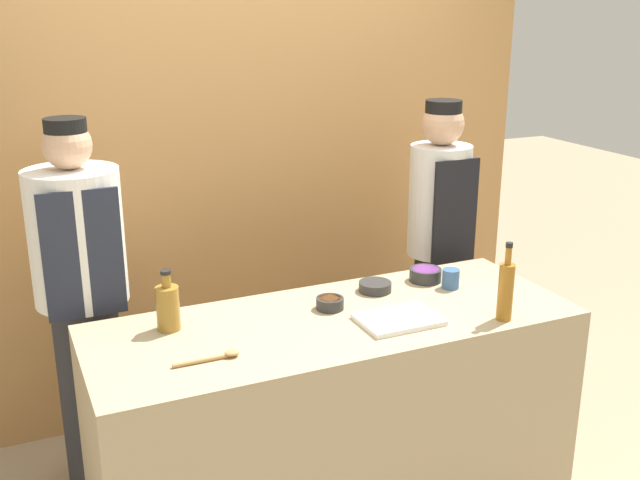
# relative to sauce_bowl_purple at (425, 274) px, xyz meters

# --- Properties ---
(cabinet_wall) EXTENTS (3.20, 0.18, 2.40)m
(cabinet_wall) POSITION_rel_sauce_bowl_purple_xyz_m (-0.54, 0.96, 0.28)
(cabinet_wall) COLOR #B7844C
(cabinet_wall) RESTS_ON ground_plane
(counter) EXTENTS (1.92, 0.72, 0.89)m
(counter) POSITION_rel_sauce_bowl_purple_xyz_m (-0.54, -0.21, -0.48)
(counter) COLOR tan
(counter) RESTS_ON ground_plane
(sauce_bowl_purple) EXTENTS (0.14, 0.14, 0.06)m
(sauce_bowl_purple) POSITION_rel_sauce_bowl_purple_xyz_m (0.00, 0.00, 0.00)
(sauce_bowl_purple) COLOR #2D2D2D
(sauce_bowl_purple) RESTS_ON counter
(sauce_bowl_red) EXTENTS (0.14, 0.14, 0.04)m
(sauce_bowl_red) POSITION_rel_sauce_bowl_purple_xyz_m (-0.26, -0.02, -0.01)
(sauce_bowl_red) COLOR #2D2D2D
(sauce_bowl_red) RESTS_ON counter
(sauce_bowl_brown) EXTENTS (0.11, 0.11, 0.05)m
(sauce_bowl_brown) POSITION_rel_sauce_bowl_purple_xyz_m (-0.52, -0.11, -0.01)
(sauce_bowl_brown) COLOR #2D2D2D
(sauce_bowl_brown) RESTS_ON counter
(cutting_board) EXTENTS (0.31, 0.22, 0.02)m
(cutting_board) POSITION_rel_sauce_bowl_purple_xyz_m (-0.33, -0.34, -0.02)
(cutting_board) COLOR white
(cutting_board) RESTS_ON counter
(bottle_vinegar) EXTENTS (0.09, 0.09, 0.24)m
(bottle_vinegar) POSITION_rel_sauce_bowl_purple_xyz_m (-1.15, -0.04, 0.06)
(bottle_vinegar) COLOR olive
(bottle_vinegar) RESTS_ON counter
(bottle_amber) EXTENTS (0.06, 0.06, 0.31)m
(bottle_amber) POSITION_rel_sauce_bowl_purple_xyz_m (0.05, -0.48, 0.09)
(bottle_amber) COLOR #9E661E
(bottle_amber) RESTS_ON counter
(cup_blue) EXTENTS (0.07, 0.07, 0.08)m
(cup_blue) POSITION_rel_sauce_bowl_purple_xyz_m (0.05, -0.12, 0.01)
(cup_blue) COLOR #386093
(cup_blue) RESTS_ON counter
(wooden_spoon) EXTENTS (0.24, 0.04, 0.02)m
(wooden_spoon) POSITION_rel_sauce_bowl_purple_xyz_m (-1.07, -0.36, -0.02)
(wooden_spoon) COLOR #B2844C
(wooden_spoon) RESTS_ON counter
(chef_left) EXTENTS (0.38, 0.38, 1.64)m
(chef_left) POSITION_rel_sauce_bowl_purple_xyz_m (-1.41, 0.41, -0.04)
(chef_left) COLOR #28282D
(chef_left) RESTS_ON ground_plane
(chef_right) EXTENTS (0.30, 0.30, 1.62)m
(chef_right) POSITION_rel_sauce_bowl_purple_xyz_m (0.33, 0.41, -0.03)
(chef_right) COLOR #28282D
(chef_right) RESTS_ON ground_plane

